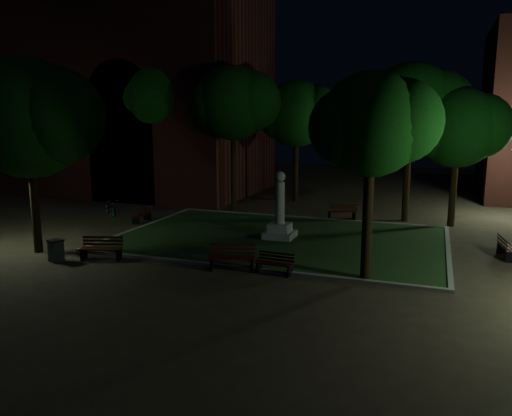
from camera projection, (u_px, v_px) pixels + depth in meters
The scene contains 21 objects.
ground at pixel (266, 249), 22.16m from camera, with size 80.00×80.00×0.00m, color #3F3024.
lawn at pixel (280, 238), 24.00m from camera, with size 15.00×10.00×0.08m, color #213C18.
lawn_kerb at pixel (280, 238), 24.00m from camera, with size 15.40×10.40×0.12m.
monument at pixel (280, 220), 23.83m from camera, with size 1.40×1.40×3.20m.
building_main at pixel (131, 96), 38.84m from camera, with size 20.00×12.00×15.00m.
tree_west at pixel (30, 118), 20.64m from camera, with size 6.16×5.03×8.27m.
tree_north_wl at pixel (234, 103), 29.92m from camera, with size 5.48×4.47×8.84m.
tree_north_er at pixel (413, 109), 27.03m from camera, with size 6.24×5.09×8.75m.
tree_ne at pixel (460, 128), 25.85m from camera, with size 5.14×4.19×7.35m.
tree_se at pixel (374, 125), 17.03m from camera, with size 4.49×3.66×7.40m.
tree_nw at pixel (169, 97), 33.75m from camera, with size 6.94×5.67×9.93m.
tree_far_north at pixel (298, 114), 33.55m from camera, with size 5.53×4.52×8.26m.
lamppost_nw at pixel (153, 157), 35.88m from camera, with size 1.18×0.28×4.19m.
bench_near_left at pixel (232, 258), 19.20m from camera, with size 1.87×1.10×0.97m.
bench_near_right at pixel (275, 264), 18.73m from camera, with size 1.47×0.61×0.79m.
bench_west_near at pixel (102, 249), 20.59m from camera, with size 1.79×1.05×0.93m.
bench_left_side at pixel (142, 216), 27.78m from camera, with size 0.54×1.41×0.76m.
bench_right_side at pixel (507, 248), 20.75m from camera, with size 0.77×1.70×0.90m.
bench_far_side at pixel (342, 212), 28.47m from camera, with size 1.71×1.16×0.89m.
trash_bin at pixel (56, 250), 20.28m from camera, with size 0.66×0.66×0.90m.
bicycle at pixel (111, 207), 29.75m from camera, with size 0.63×1.81×0.95m, color black.
Camera 1 is at (6.82, -20.34, 5.85)m, focal length 35.00 mm.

